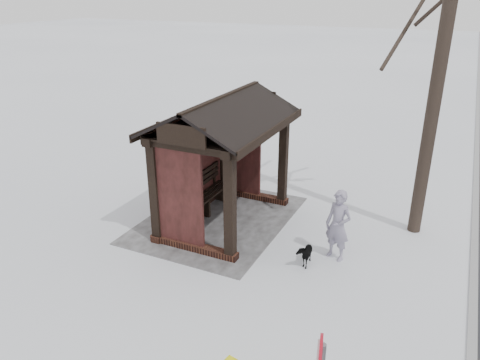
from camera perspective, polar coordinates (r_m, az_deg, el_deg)
name	(u,v)px	position (r m, az deg, el deg)	size (l,w,h in m)	color
ground	(225,221)	(11.43, -1.83, -5.02)	(120.00, 120.00, 0.00)	white
kerb	(474,276)	(10.45, 26.60, -10.46)	(120.00, 0.15, 0.06)	gray
trampled_patch	(218,219)	(11.51, -2.72, -4.78)	(4.20, 3.20, 0.02)	gray
bus_shelter	(218,135)	(10.67, -2.74, 5.52)	(3.60, 2.40, 3.09)	#351A13
pedestrian	(338,225)	(9.81, 11.86, -5.43)	(0.56, 0.37, 1.53)	#918AA1
dog	(305,253)	(9.75, 7.89, -8.80)	(0.27, 0.59, 0.50)	black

